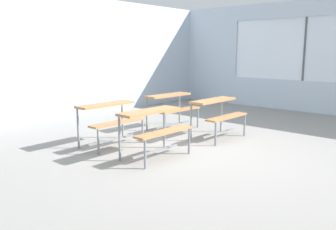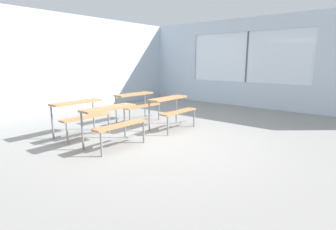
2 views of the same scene
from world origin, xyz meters
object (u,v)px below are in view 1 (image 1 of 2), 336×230
desk_bench_r0c1 (218,109)px  desk_bench_r1c1 (172,103)px  desk_bench_r0c0 (154,122)px  desk_bench_r1c0 (110,114)px

desk_bench_r0c1 → desk_bench_r1c1: (0.01, 1.17, 0.00)m
desk_bench_r0c0 → desk_bench_r0c1: size_ratio=1.00×
desk_bench_r0c1 → desk_bench_r1c0: 2.04m
desk_bench_r0c1 → desk_bench_r1c1: size_ratio=0.98×
desk_bench_r0c0 → desk_bench_r1c0: 1.07m
desk_bench_r1c1 → desk_bench_r1c0: bearing=-175.2°
desk_bench_r1c0 → desk_bench_r0c0: bearing=-89.9°
desk_bench_r0c1 → desk_bench_r1c0: bearing=146.8°
desk_bench_r0c0 → desk_bench_r0c1: bearing=-1.6°
desk_bench_r0c0 → desk_bench_r1c1: 2.04m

